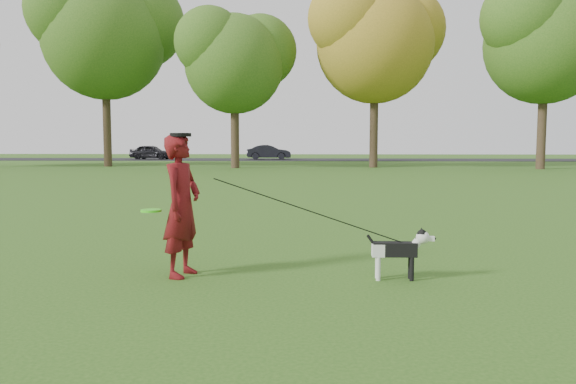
# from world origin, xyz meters

# --- Properties ---
(ground) EXTENTS (120.00, 120.00, 0.00)m
(ground) POSITION_xyz_m (0.00, 0.00, 0.00)
(ground) COLOR #285116
(ground) RESTS_ON ground
(road) EXTENTS (120.00, 7.00, 0.02)m
(road) POSITION_xyz_m (0.00, 40.00, 0.01)
(road) COLOR black
(road) RESTS_ON ground
(man) EXTENTS (0.51, 0.66, 1.61)m
(man) POSITION_xyz_m (-0.90, -0.33, 0.81)
(man) COLOR #570C0E
(man) RESTS_ON ground
(dog) EXTENTS (0.76, 0.15, 0.58)m
(dog) POSITION_xyz_m (1.54, -0.39, 0.35)
(dog) COLOR black
(dog) RESTS_ON ground
(car_left) EXTENTS (3.73, 1.94, 1.21)m
(car_left) POSITION_xyz_m (-13.17, 40.00, 0.63)
(car_left) COLOR black
(car_left) RESTS_ON road
(car_mid) EXTENTS (3.72, 1.51, 1.20)m
(car_mid) POSITION_xyz_m (-3.25, 40.00, 0.62)
(car_mid) COLOR black
(car_mid) RESTS_ON road
(man_held_items) EXTENTS (2.99, 0.35, 1.23)m
(man_held_items) POSITION_xyz_m (0.31, -0.39, 0.84)
(man_held_items) COLOR #45EB1D
(man_held_items) RESTS_ON ground
(tree_row) EXTENTS (51.74, 8.86, 12.01)m
(tree_row) POSITION_xyz_m (-1.43, 26.07, 7.41)
(tree_row) COLOR #38281C
(tree_row) RESTS_ON ground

